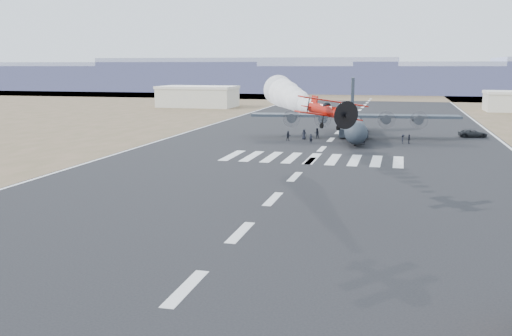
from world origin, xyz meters
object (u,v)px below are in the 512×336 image
at_px(crew_b, 317,133).
at_px(crew_f, 355,139).
at_px(aerobatic_biplane, 328,110).
at_px(crew_d, 409,139).
at_px(crew_c, 403,139).
at_px(crew_g, 364,139).
at_px(transport_aircraft, 353,123).
at_px(crew_h, 288,136).
at_px(hangar_left, 198,96).
at_px(crew_a, 311,139).
at_px(support_vehicle, 473,133).
at_px(crew_e, 304,134).

relative_size(crew_b, crew_f, 1.01).
relative_size(aerobatic_biplane, crew_f, 3.55).
bearing_deg(crew_d, crew_c, 83.63).
bearing_deg(crew_b, crew_g, 122.19).
xyz_separation_m(transport_aircraft, crew_h, (-10.80, -7.49, -1.94)).
bearing_deg(hangar_left, aerobatic_biplane, -65.23).
distance_m(crew_c, crew_d, 1.04).
distance_m(aerobatic_biplane, crew_b, 55.14).
bearing_deg(crew_b, crew_a, 67.40).
relative_size(crew_c, crew_f, 0.84).
distance_m(crew_c, crew_f, 8.31).
xyz_separation_m(crew_b, crew_d, (16.37, -3.41, -0.13)).
bearing_deg(crew_f, crew_b, 160.46).
relative_size(aerobatic_biplane, crew_g, 3.67).
relative_size(hangar_left, crew_a, 15.25).
relative_size(support_vehicle, crew_b, 2.77).
distance_m(support_vehicle, crew_d, 17.00).
xyz_separation_m(crew_d, crew_e, (-18.38, 1.20, 0.13)).
xyz_separation_m(crew_e, crew_g, (10.97, -4.11, -0.03)).
bearing_deg(crew_c, transport_aircraft, 51.89).
height_order(crew_d, crew_h, crew_h).
bearing_deg(crew_a, crew_c, -13.74).
height_order(aerobatic_biplane, crew_f, aerobatic_biplane).
xyz_separation_m(support_vehicle, crew_f, (-20.53, -15.32, 0.21)).
relative_size(crew_d, crew_e, 0.86).
bearing_deg(crew_b, crew_d, 145.62).
relative_size(support_vehicle, crew_h, 3.03).
xyz_separation_m(transport_aircraft, crew_b, (-6.36, -2.91, -1.86)).
xyz_separation_m(aerobatic_biplane, transport_aircraft, (-2.30, 56.72, -6.53)).
xyz_separation_m(hangar_left, crew_f, (56.75, -78.04, -2.48)).
xyz_separation_m(support_vehicle, crew_g, (-19.09, -15.26, 0.18)).
bearing_deg(aerobatic_biplane, crew_c, 62.83).
xyz_separation_m(hangar_left, transport_aircraft, (55.59, -68.75, -0.62)).
distance_m(crew_b, crew_e, 2.99).
bearing_deg(hangar_left, crew_b, -55.51).
distance_m(hangar_left, crew_a, 92.78).
relative_size(aerobatic_biplane, crew_e, 3.54).
bearing_deg(transport_aircraft, crew_g, -80.71).
height_order(crew_a, crew_e, crew_e).
bearing_deg(crew_h, crew_f, -21.01).
bearing_deg(crew_h, support_vehicle, 10.12).
bearing_deg(support_vehicle, transport_aircraft, 96.47).
bearing_deg(aerobatic_biplane, transport_aircraft, 72.73).
xyz_separation_m(support_vehicle, crew_e, (-30.06, -11.15, 0.21)).
bearing_deg(support_vehicle, aerobatic_biplane, 153.75).
bearing_deg(transport_aircraft, crew_b, -161.88).
relative_size(transport_aircraft, crew_c, 23.99).
relative_size(hangar_left, crew_c, 15.65).
xyz_separation_m(crew_b, crew_f, (7.52, -6.38, -0.01)).
relative_size(transport_aircraft, crew_f, 20.22).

